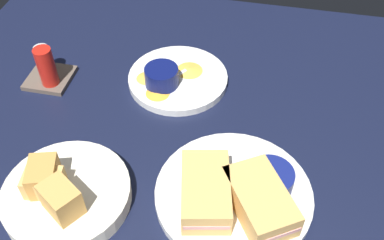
{
  "coord_description": "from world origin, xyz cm",
  "views": [
    {
      "loc": [
        -48.55,
        -13.77,
        62.32
      ],
      "look_at": [
        7.17,
        -1.89,
        3.0
      ],
      "focal_mm": 41.47,
      "sensor_mm": 36.0,
      "label": 1
    }
  ],
  "objects_px": {
    "spoon_by_dark_ramekin": "(233,183)",
    "condiment_caddy": "(47,69)",
    "sandwich_half_far": "(260,201)",
    "plate_chips_companion": "(178,79)",
    "bread_basket_rear": "(64,193)",
    "spoon_by_gravy_ramekin": "(161,84)",
    "sandwich_half_near": "(206,191)",
    "plate_sandwich_main": "(233,194)",
    "ramekin_dark_sauce": "(270,180)",
    "ramekin_light_gravy": "(162,76)"
  },
  "relations": [
    {
      "from": "plate_chips_companion",
      "to": "spoon_by_gravy_ramekin",
      "type": "bearing_deg",
      "value": 144.33
    },
    {
      "from": "sandwich_half_near",
      "to": "ramekin_dark_sauce",
      "type": "bearing_deg",
      "value": -64.76
    },
    {
      "from": "sandwich_half_far",
      "to": "spoon_by_dark_ramekin",
      "type": "distance_m",
      "value": 0.06
    },
    {
      "from": "sandwich_half_near",
      "to": "ramekin_dark_sauce",
      "type": "xyz_separation_m",
      "value": [
        0.05,
        -0.1,
        -0.0
      ]
    },
    {
      "from": "plate_sandwich_main",
      "to": "spoon_by_gravy_ramekin",
      "type": "distance_m",
      "value": 0.29
    },
    {
      "from": "sandwich_half_near",
      "to": "sandwich_half_far",
      "type": "relative_size",
      "value": 0.96
    },
    {
      "from": "bread_basket_rear",
      "to": "sandwich_half_near",
      "type": "bearing_deg",
      "value": -79.85
    },
    {
      "from": "ramekin_light_gravy",
      "to": "condiment_caddy",
      "type": "xyz_separation_m",
      "value": [
        -0.02,
        0.24,
        -0.0
      ]
    },
    {
      "from": "spoon_by_dark_ramekin",
      "to": "sandwich_half_near",
      "type": "bearing_deg",
      "value": 135.0
    },
    {
      "from": "spoon_by_gravy_ramekin",
      "to": "condiment_caddy",
      "type": "relative_size",
      "value": 0.93
    },
    {
      "from": "plate_sandwich_main",
      "to": "ramekin_light_gravy",
      "type": "bearing_deg",
      "value": 38.08
    },
    {
      "from": "plate_chips_companion",
      "to": "spoon_by_gravy_ramekin",
      "type": "distance_m",
      "value": 0.05
    },
    {
      "from": "plate_chips_companion",
      "to": "bread_basket_rear",
      "type": "height_order",
      "value": "bread_basket_rear"
    },
    {
      "from": "sandwich_half_near",
      "to": "condiment_caddy",
      "type": "distance_m",
      "value": 0.45
    },
    {
      "from": "condiment_caddy",
      "to": "plate_sandwich_main",
      "type": "bearing_deg",
      "value": -116.45
    },
    {
      "from": "spoon_by_gravy_ramekin",
      "to": "sandwich_half_near",
      "type": "bearing_deg",
      "value": -150.88
    },
    {
      "from": "ramekin_dark_sauce",
      "to": "bread_basket_rear",
      "type": "distance_m",
      "value": 0.34
    },
    {
      "from": "plate_sandwich_main",
      "to": "sandwich_half_near",
      "type": "distance_m",
      "value": 0.06
    },
    {
      "from": "ramekin_light_gravy",
      "to": "spoon_by_gravy_ramekin",
      "type": "height_order",
      "value": "ramekin_light_gravy"
    },
    {
      "from": "spoon_by_dark_ramekin",
      "to": "condiment_caddy",
      "type": "relative_size",
      "value": 1.05
    },
    {
      "from": "plate_sandwich_main",
      "to": "condiment_caddy",
      "type": "height_order",
      "value": "condiment_caddy"
    },
    {
      "from": "ramekin_dark_sauce",
      "to": "spoon_by_gravy_ramekin",
      "type": "relative_size",
      "value": 0.86
    },
    {
      "from": "plate_chips_companion",
      "to": "condiment_caddy",
      "type": "xyz_separation_m",
      "value": [
        -0.05,
        0.27,
        0.03
      ]
    },
    {
      "from": "ramekin_light_gravy",
      "to": "sandwich_half_far",
      "type": "bearing_deg",
      "value": -138.81
    },
    {
      "from": "plate_sandwich_main",
      "to": "condiment_caddy",
      "type": "bearing_deg",
      "value": 63.55
    },
    {
      "from": "sandwich_half_far",
      "to": "condiment_caddy",
      "type": "distance_m",
      "value": 0.52
    },
    {
      "from": "ramekin_dark_sauce",
      "to": "ramekin_light_gravy",
      "type": "distance_m",
      "value": 0.32
    },
    {
      "from": "ramekin_dark_sauce",
      "to": "plate_chips_companion",
      "type": "distance_m",
      "value": 0.32
    },
    {
      "from": "spoon_by_gravy_ramekin",
      "to": "plate_sandwich_main",
      "type": "bearing_deg",
      "value": -141.13
    },
    {
      "from": "sandwich_half_near",
      "to": "spoon_by_dark_ramekin",
      "type": "height_order",
      "value": "sandwich_half_near"
    },
    {
      "from": "sandwich_half_far",
      "to": "spoon_by_dark_ramekin",
      "type": "bearing_deg",
      "value": 50.25
    },
    {
      "from": "ramekin_light_gravy",
      "to": "condiment_caddy",
      "type": "relative_size",
      "value": 0.73
    },
    {
      "from": "ramekin_light_gravy",
      "to": "spoon_by_gravy_ramekin",
      "type": "relative_size",
      "value": 0.78
    },
    {
      "from": "plate_chips_companion",
      "to": "condiment_caddy",
      "type": "height_order",
      "value": "condiment_caddy"
    },
    {
      "from": "sandwich_half_far",
      "to": "bread_basket_rear",
      "type": "distance_m",
      "value": 0.32
    },
    {
      "from": "spoon_by_gravy_ramekin",
      "to": "ramekin_dark_sauce",
      "type": "bearing_deg",
      "value": -130.93
    },
    {
      "from": "ramekin_light_gravy",
      "to": "condiment_caddy",
      "type": "bearing_deg",
      "value": 95.57
    },
    {
      "from": "condiment_caddy",
      "to": "sandwich_half_far",
      "type": "bearing_deg",
      "value": -116.77
    },
    {
      "from": "sandwich_half_far",
      "to": "condiment_caddy",
      "type": "relative_size",
      "value": 1.58
    },
    {
      "from": "plate_sandwich_main",
      "to": "spoon_by_dark_ramekin",
      "type": "height_order",
      "value": "spoon_by_dark_ramekin"
    },
    {
      "from": "spoon_by_gravy_ramekin",
      "to": "bread_basket_rear",
      "type": "xyz_separation_m",
      "value": [
        -0.29,
        0.09,
        0.0
      ]
    },
    {
      "from": "ramekin_dark_sauce",
      "to": "condiment_caddy",
      "type": "bearing_deg",
      "value": 68.39
    },
    {
      "from": "bread_basket_rear",
      "to": "sandwich_half_far",
      "type": "bearing_deg",
      "value": -82.57
    },
    {
      "from": "ramekin_dark_sauce",
      "to": "bread_basket_rear",
      "type": "relative_size",
      "value": 0.37
    },
    {
      "from": "plate_sandwich_main",
      "to": "plate_chips_companion",
      "type": "relative_size",
      "value": 1.25
    },
    {
      "from": "sandwich_half_near",
      "to": "bread_basket_rear",
      "type": "relative_size",
      "value": 0.69
    },
    {
      "from": "sandwich_half_near",
      "to": "sandwich_half_far",
      "type": "bearing_deg",
      "value": -89.88
    },
    {
      "from": "ramekin_light_gravy",
      "to": "condiment_caddy",
      "type": "distance_m",
      "value": 0.24
    },
    {
      "from": "spoon_by_dark_ramekin",
      "to": "ramekin_dark_sauce",
      "type": "bearing_deg",
      "value": -83.23
    },
    {
      "from": "sandwich_half_far",
      "to": "ramekin_light_gravy",
      "type": "distance_m",
      "value": 0.34
    }
  ]
}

